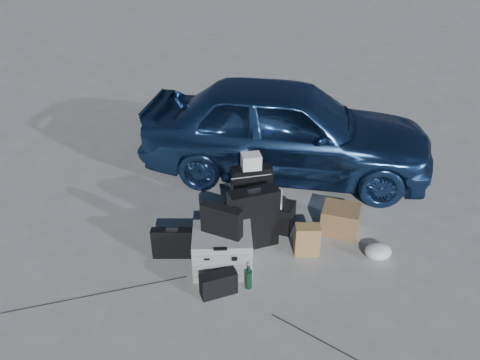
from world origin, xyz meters
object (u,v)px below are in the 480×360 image
car (286,128)px  briefcase (173,243)px  suitcase_left (253,218)px  pelican_case (222,250)px  cardboard_box (340,219)px  suitcase_right (251,189)px  green_bottle (249,276)px  duffel_bag (265,213)px

car → briefcase: (-1.36, -2.02, -0.51)m
car → suitcase_left: car is taller
pelican_case → cardboard_box: 1.56m
suitcase_right → green_bottle: 1.48m
car → green_bottle: bearing=177.2°
pelican_case → duffel_bag: size_ratio=0.91×
pelican_case → suitcase_left: 0.54m
pelican_case → suitcase_left: size_ratio=0.85×
suitcase_right → green_bottle: bearing=-105.9°
suitcase_left → green_bottle: bearing=-114.9°
car → briefcase: size_ratio=8.56×
car → pelican_case: size_ratio=6.50×
pelican_case → suitcase_right: bearing=71.3°
pelican_case → car: bearing=66.2°
suitcase_left → green_bottle: 0.76m
suitcase_right → green_bottle: size_ratio=2.07×
car → green_bottle: car is taller
briefcase → duffel_bag: bearing=29.8°
pelican_case → green_bottle: size_ratio=2.11×
pelican_case → green_bottle: bearing=-51.6°
pelican_case → cardboard_box: bearing=23.1°
car → suitcase_right: size_ratio=6.62×
pelican_case → green_bottle: (0.29, -0.32, -0.08)m
car → cardboard_box: size_ratio=9.43×
car → suitcase_right: 1.21m
briefcase → green_bottle: (0.85, -0.48, -0.04)m
suitcase_left → suitcase_right: 0.75m
car → pelican_case: 2.37m
green_bottle → cardboard_box: bearing=42.9°
suitcase_left → pelican_case: bearing=-150.9°
suitcase_right → green_bottle: (-0.02, -1.47, -0.16)m
pelican_case → duffel_bag: 0.94m
pelican_case → cardboard_box: (1.39, 0.71, -0.07)m
pelican_case → suitcase_right: (0.31, 1.15, 0.08)m
briefcase → suitcase_right: size_ratio=0.77×
pelican_case → cardboard_box: pelican_case is taller
green_bottle → suitcase_right: bearing=89.3°
briefcase → duffel_bag: size_ratio=0.69×
suitcase_right → briefcase: bearing=-146.5°
suitcase_left → duffel_bag: 0.47m
suitcase_right → duffel_bag: suitcase_right is taller
cardboard_box → car: bearing=112.0°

